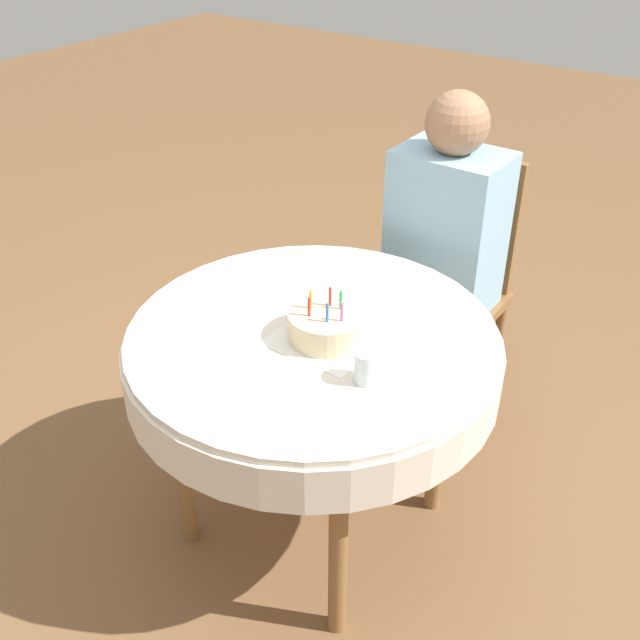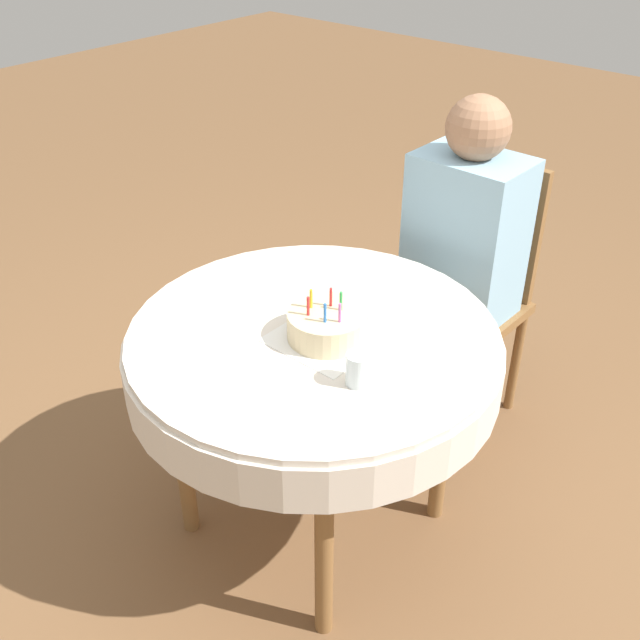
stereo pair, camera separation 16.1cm
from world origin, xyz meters
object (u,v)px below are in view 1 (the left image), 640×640
object	(u,v)px
drinking_glass	(367,367)
person	(443,235)
chair	(450,280)
birthday_cake	(327,325)

from	to	relation	value
drinking_glass	person	bearing A→B (deg)	104.75
chair	person	bearing A→B (deg)	-90.00
birthday_cake	drinking_glass	distance (m)	0.21
person	chair	bearing A→B (deg)	90.00
person	birthday_cake	distance (m)	0.74
birthday_cake	drinking_glass	bearing A→B (deg)	-27.70
chair	drinking_glass	size ratio (longest dim) A/B	11.26
drinking_glass	chair	bearing A→B (deg)	103.23
chair	drinking_glass	xyz separation A→B (m)	(0.22, -0.93, 0.26)
chair	birthday_cake	world-z (taller)	chair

